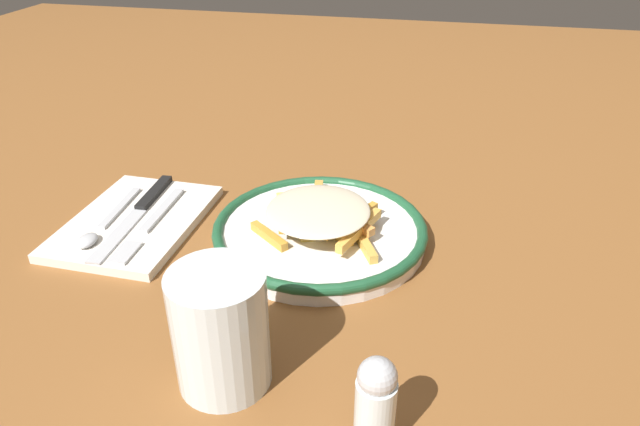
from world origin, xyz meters
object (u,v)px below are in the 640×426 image
plate (320,231)px  spoon (101,227)px  fork (151,223)px  salt_shaker (376,403)px  knife (141,208)px  napkin (135,221)px  fries_heap (320,214)px  water_glass (221,330)px

plate → spoon: size_ratio=1.69×
fork → salt_shaker: salt_shaker is taller
plate → spoon: 0.27m
fork → spoon: size_ratio=1.15×
knife → napkin: bearing=92.5°
fries_heap → fork: bearing=6.7°
plate → water_glass: bearing=82.1°
plate → water_glass: water_glass is taller
plate → napkin: 0.24m
water_glass → plate: bearing=-97.9°
napkin → water_glass: water_glass is taller
napkin → knife: (0.00, -0.02, 0.01)m
napkin → water_glass: bearing=132.8°
fork → salt_shaker: (-0.31, 0.25, 0.03)m
plate → spoon: plate is taller
water_glass → salt_shaker: 0.14m
napkin → fork: bearing=156.6°
napkin → water_glass: size_ratio=1.90×
water_glass → napkin: bearing=-47.2°
spoon → fries_heap: bearing=-169.9°
water_glass → salt_shaker: water_glass is taller
spoon → fork: bearing=-157.3°
fries_heap → napkin: (0.24, 0.01, -0.03)m
plate → water_glass: (0.03, 0.24, 0.04)m
napkin → salt_shaker: (-0.34, 0.26, 0.04)m
napkin → fries_heap: bearing=-177.1°
napkin → knife: size_ratio=1.00×
fries_heap → knife: size_ratio=0.87×
fries_heap → fork: 0.21m
fork → spoon: (0.05, 0.02, 0.00)m
fork → napkin: bearing=-23.4°
salt_shaker → fries_heap: bearing=-69.2°
spoon → water_glass: bearing=141.1°
plate → water_glass: size_ratio=2.32×
fries_heap → water_glass: (0.03, 0.23, 0.02)m
salt_shaker → fork: bearing=-38.3°
salt_shaker → plate: bearing=-69.4°
spoon → water_glass: size_ratio=1.37×
fries_heap → spoon: 0.27m
fries_heap → knife: fries_heap is taller
fork → plate: bearing=-172.3°
plate → knife: (0.24, -0.00, 0.00)m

